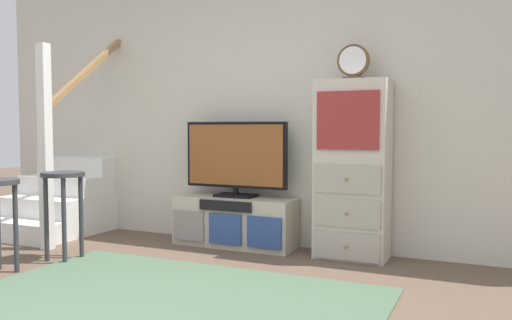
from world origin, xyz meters
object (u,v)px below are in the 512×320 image
Objects in this scene: desk_clock at (353,62)px; bar_stool_far at (63,195)px; side_cabinet at (352,170)px; media_console at (235,222)px; television at (236,157)px.

bar_stool_far is (-2.11, -1.00, -1.07)m from desk_clock.
desk_clock is (0.00, -0.02, 0.87)m from side_cabinet.
side_cabinet is (1.07, 0.01, 0.50)m from media_console.
side_cabinet is 0.87m from desk_clock.
television is 3.50× the size of desk_clock.
bar_stool_far is at bearing -154.29° from side_cabinet.
desk_clock is at bearing -84.40° from side_cabinet.
side_cabinet is at bearing 25.71° from bar_stool_far.
media_console is 1.56× the size of bar_stool_far.
media_console is 0.58m from television.
desk_clock is (1.07, -0.03, 0.79)m from television.
television is (0.00, 0.02, 0.58)m from media_console.
television is 1.38× the size of bar_stool_far.
media_console is 1.13× the size of television.
television is 1.49m from bar_stool_far.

